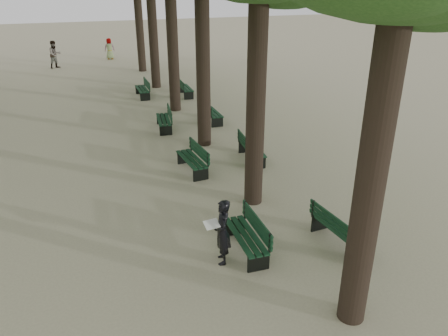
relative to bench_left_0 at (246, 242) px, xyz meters
name	(u,v)px	position (x,y,z in m)	size (l,w,h in m)	color
ground	(242,271)	(-0.37, -0.69, -0.27)	(120.00, 120.00, 0.00)	tan
bench_left_0	(246,242)	(0.00, 0.00, 0.00)	(0.59, 1.81, 0.92)	black
bench_left_1	(192,164)	(0.00, 4.94, 0.00)	(0.74, 1.85, 0.92)	black
bench_left_2	(164,123)	(0.00, 9.57, 0.00)	(0.78, 1.85, 0.92)	black
bench_left_3	(143,92)	(0.00, 15.28, 0.00)	(0.58, 1.80, 0.92)	black
bench_right_0	(339,236)	(2.27, -0.49, 0.00)	(0.75, 1.85, 0.92)	black
bench_right_1	(252,153)	(2.27, 5.19, 0.00)	(0.73, 1.84, 0.92)	black
bench_right_2	(212,116)	(2.27, 9.92, 0.00)	(0.57, 1.80, 0.92)	black
bench_right_3	(186,91)	(2.27, 14.76, 0.00)	(0.62, 1.81, 0.92)	black
man_with_map	(222,232)	(-0.66, -0.19, 0.52)	(0.65, 0.68, 1.58)	black
pedestrian_c	(257,53)	(9.53, 21.96, 0.55)	(0.96, 0.33, 1.64)	#262628
pedestrian_a	(55,55)	(-4.49, 25.32, 0.67)	(0.92, 0.38, 1.89)	#262628
pedestrian_d	(110,49)	(-0.52, 27.73, 0.53)	(0.78, 0.32, 1.60)	#262628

